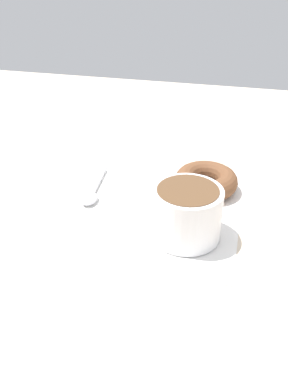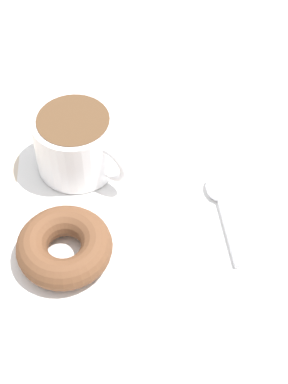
{
  "view_description": "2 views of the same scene",
  "coord_description": "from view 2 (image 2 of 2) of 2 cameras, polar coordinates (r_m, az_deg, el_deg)",
  "views": [
    {
      "loc": [
        11.8,
        -52.9,
        34.48
      ],
      "look_at": [
        -0.68,
        -1.26,
        2.3
      ],
      "focal_mm": 40.0,
      "sensor_mm": 36.0,
      "label": 1
    },
    {
      "loc": [
        1.99,
        41.22,
        55.09
      ],
      "look_at": [
        -0.68,
        -1.26,
        2.3
      ],
      "focal_mm": 60.0,
      "sensor_mm": 36.0,
      "label": 2
    }
  ],
  "objects": [
    {
      "name": "ground_plane",
      "position": [
        0.7,
        -0.5,
        -2.54
      ],
      "size": [
        120.0,
        120.0,
        2.0
      ],
      "primitive_type": "cube",
      "color": "beige"
    },
    {
      "name": "napkin",
      "position": [
        0.69,
        0.0,
        -1.11
      ],
      "size": [
        28.51,
        28.51,
        0.3
      ],
      "primitive_type": "cube",
      "rotation": [
        0.0,
        0.0,
        -0.02
      ],
      "color": "white",
      "rests_on": "ground_plane"
    },
    {
      "name": "donut",
      "position": [
        0.65,
        -7.09,
        -4.86
      ],
      "size": [
        9.7,
        9.7,
        3.2
      ],
      "primitive_type": "torus",
      "color": "brown",
      "rests_on": "napkin"
    },
    {
      "name": "coffee_cup",
      "position": [
        0.71,
        -6.02,
        4.43
      ],
      "size": [
        10.25,
        9.69,
        7.04
      ],
      "color": "white",
      "rests_on": "napkin"
    },
    {
      "name": "spoon",
      "position": [
        0.7,
        6.71,
        -0.62
      ],
      "size": [
        2.66,
        11.98,
        0.9
      ],
      "color": "silver",
      "rests_on": "napkin"
    }
  ]
}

